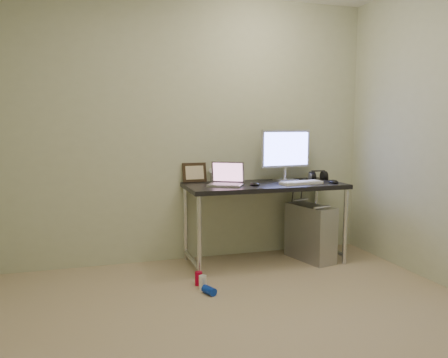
# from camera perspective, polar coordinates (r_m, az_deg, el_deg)

# --- Properties ---
(floor) EXTENTS (3.50, 3.50, 0.00)m
(floor) POSITION_cam_1_polar(r_m,az_deg,el_deg) (2.80, 4.56, -20.24)
(floor) COLOR tan
(floor) RESTS_ON ground
(wall_back) EXTENTS (3.50, 0.02, 2.50)m
(wall_back) POSITION_cam_1_polar(r_m,az_deg,el_deg) (4.18, -4.08, 6.46)
(wall_back) COLOR beige
(wall_back) RESTS_ON ground
(desk) EXTENTS (1.47, 0.64, 0.75)m
(desk) POSITION_cam_1_polar(r_m,az_deg,el_deg) (4.09, 5.30, -1.78)
(desk) COLOR black
(desk) RESTS_ON ground
(tower_computer) EXTENTS (0.34, 0.55, 0.56)m
(tower_computer) POSITION_cam_1_polar(r_m,az_deg,el_deg) (4.30, 11.19, -6.86)
(tower_computer) COLOR #A8A8AD
(tower_computer) RESTS_ON ground
(cable_a) EXTENTS (0.01, 0.16, 0.69)m
(cable_a) POSITION_cam_1_polar(r_m,az_deg,el_deg) (4.54, 8.70, -4.36)
(cable_a) COLOR black
(cable_a) RESTS_ON ground
(cable_b) EXTENTS (0.02, 0.11, 0.71)m
(cable_b) POSITION_cam_1_polar(r_m,az_deg,el_deg) (4.57, 9.82, -4.58)
(cable_b) COLOR black
(cable_b) RESTS_ON ground
(can_red) EXTENTS (0.07, 0.07, 0.11)m
(can_red) POSITION_cam_1_polar(r_m,az_deg,el_deg) (3.63, -3.33, -12.84)
(can_red) COLOR #B50329
(can_red) RESTS_ON ground
(can_white) EXTENTS (0.07, 0.07, 0.11)m
(can_white) POSITION_cam_1_polar(r_m,az_deg,el_deg) (3.54, -2.80, -13.35)
(can_white) COLOR white
(can_white) RESTS_ON ground
(can_blue) EXTENTS (0.10, 0.13, 0.06)m
(can_blue) POSITION_cam_1_polar(r_m,az_deg,el_deg) (3.44, -1.95, -14.34)
(can_blue) COLOR #0B30B5
(can_blue) RESTS_ON ground
(laptop) EXTENTS (0.38, 0.36, 0.21)m
(laptop) POSITION_cam_1_polar(r_m,az_deg,el_deg) (3.94, 0.31, -0.12)
(laptop) COLOR silver
(laptop) RESTS_ON desk
(monitor) EXTENTS (0.53, 0.18, 0.50)m
(monitor) POSITION_cam_1_polar(r_m,az_deg,el_deg) (4.30, 8.07, 3.63)
(monitor) COLOR silver
(monitor) RESTS_ON desk
(keyboard) EXTENTS (0.42, 0.19, 0.02)m
(keyboard) POSITION_cam_1_polar(r_m,az_deg,el_deg) (4.09, 10.05, -0.48)
(keyboard) COLOR white
(keyboard) RESTS_ON desk
(mouse_right) EXTENTS (0.08, 0.13, 0.04)m
(mouse_right) POSITION_cam_1_polar(r_m,az_deg,el_deg) (4.22, 14.11, -0.24)
(mouse_right) COLOR black
(mouse_right) RESTS_ON desk
(mouse_left) EXTENTS (0.09, 0.13, 0.04)m
(mouse_left) POSITION_cam_1_polar(r_m,az_deg,el_deg) (3.93, 4.03, -0.57)
(mouse_left) COLOR black
(mouse_left) RESTS_ON desk
(headphones) EXTENTS (0.18, 0.11, 0.12)m
(headphones) POSITION_cam_1_polar(r_m,az_deg,el_deg) (4.46, 12.18, 0.31)
(headphones) COLOR black
(headphones) RESTS_ON desk
(picture_frame) EXTENTS (0.23, 0.08, 0.19)m
(picture_frame) POSITION_cam_1_polar(r_m,az_deg,el_deg) (4.17, -3.89, 0.86)
(picture_frame) COLOR black
(picture_frame) RESTS_ON desk
(webcam) EXTENTS (0.05, 0.04, 0.13)m
(webcam) POSITION_cam_1_polar(r_m,az_deg,el_deg) (4.21, -1.70, 0.94)
(webcam) COLOR silver
(webcam) RESTS_ON desk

